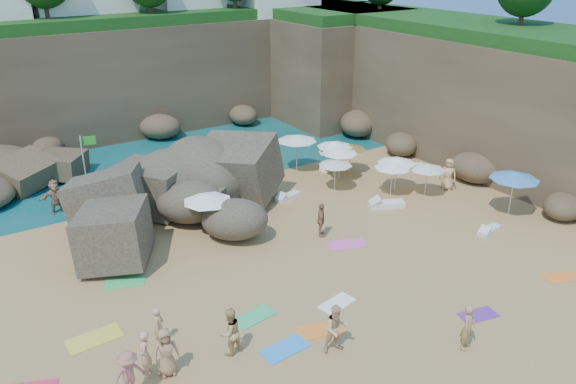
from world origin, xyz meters
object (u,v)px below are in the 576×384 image
rock_outcrop (186,224)px  lounger_0 (242,216)px  person_stand_2 (183,168)px  person_stand_5 (56,196)px  parasol_2 (340,151)px  parasol_1 (297,138)px  person_stand_4 (448,174)px  person_stand_3 (321,220)px  flag_pole (87,162)px  person_stand_6 (145,354)px  parasol_0 (207,198)px  person_stand_1 (230,332)px  person_stand_0 (159,326)px

rock_outcrop → lounger_0: size_ratio=5.20×
person_stand_2 → person_stand_5: size_ratio=0.84×
person_stand_5 → parasol_2: bearing=-20.2°
person_stand_5 → rock_outcrop: bearing=-48.3°
parasol_1 → person_stand_4: size_ratio=1.32×
person_stand_2 → person_stand_3: size_ratio=0.89×
person_stand_3 → person_stand_5: bearing=80.8°
flag_pole → person_stand_4: (18.34, -8.97, -1.69)m
lounger_0 → flag_pole: bearing=114.5°
person_stand_2 → lounger_0: bearing=110.9°
person_stand_4 → person_stand_5: size_ratio=1.02×
parasol_2 → person_stand_6: size_ratio=1.25×
rock_outcrop → parasol_0: parasol_0 is taller
person_stand_5 → lounger_0: bearing=-41.2°
person_stand_1 → parasol_2: bearing=-151.1°
person_stand_5 → person_stand_0: bearing=-91.1°
person_stand_0 → lounger_0: bearing=-6.8°
parasol_2 → person_stand_1: 17.02m
person_stand_3 → person_stand_5: (-10.36, 10.01, 0.06)m
parasol_0 → person_stand_4: bearing=-9.3°
person_stand_1 → person_stand_4: person_stand_4 is taller
parasol_0 → person_stand_6: size_ratio=1.38×
parasol_0 → person_stand_3: 5.68m
person_stand_0 → person_stand_3: 10.36m
person_stand_3 → person_stand_4: person_stand_4 is taller
rock_outcrop → person_stand_6: size_ratio=5.05×
rock_outcrop → person_stand_6: bearing=-120.1°
parasol_0 → person_stand_2: 7.90m
parasol_0 → parasol_2: parasol_0 is taller
person_stand_0 → person_stand_4: (19.52, 4.16, 0.22)m
rock_outcrop → person_stand_3: (5.14, -4.86, 0.88)m
flag_pole → person_stand_4: flag_pole is taller
flag_pole → person_stand_5: bearing=168.5°
person_stand_1 → person_stand_5: size_ratio=0.97×
person_stand_3 → parasol_0: bearing=91.7°
parasol_2 → lounger_0: (-7.65, -1.49, -1.77)m
parasol_0 → parasol_1: bearing=30.4°
person_stand_1 → person_stand_0: bearing=-55.3°
flag_pole → person_stand_1: size_ratio=2.28×
lounger_0 → person_stand_6: (-8.41, -8.72, 0.74)m
person_stand_0 → person_stand_3: person_stand_3 is taller
flag_pole → parasol_0: flag_pole is taller
flag_pole → parasol_1: 12.66m
lounger_0 → person_stand_4: size_ratio=0.88×
parasol_1 → person_stand_3: 9.12m
rock_outcrop → parasol_1: bearing=19.5°
lounger_0 → parasol_0: bearing=177.5°
person_stand_4 → flag_pole: bearing=-146.2°
rock_outcrop → lounger_0: bearing=-19.6°
rock_outcrop → person_stand_5: (-5.22, 5.15, 0.94)m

